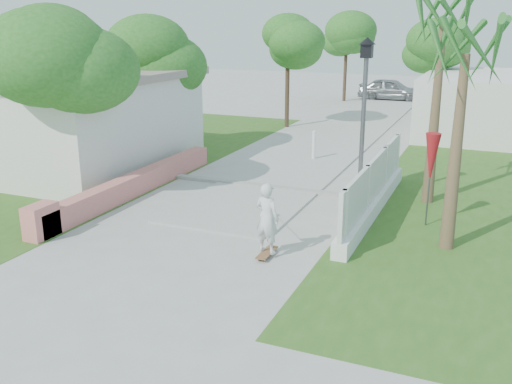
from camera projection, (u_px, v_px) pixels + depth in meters
The scene contains 21 objects.
ground at pixel (160, 263), 11.84m from camera, with size 90.00×90.00×0.00m, color #B7B7B2.
path_strip at pixel (368, 117), 29.47m from camera, with size 3.20×36.00×0.06m, color #B7B7B2.
curb at pixel (267, 187), 17.12m from camera, with size 6.50×0.25×0.10m, color #999993.
grass_left at pixel (115, 154), 21.50m from camera, with size 8.00×20.00×0.01m, color #355D1D.
pink_wall at pixel (127, 187), 16.11m from camera, with size 0.45×8.20×0.80m.
house_left at pixel (52, 117), 19.64m from camera, with size 8.40×7.40×3.23m.
lattice_fence at pixel (374, 193), 14.83m from camera, with size 0.35×7.00×1.50m.
building_right at pixel (495, 104), 25.11m from camera, with size 6.00×8.00×2.60m, color silver.
street_lamp at pixel (363, 117), 14.91m from camera, with size 0.44×0.44×4.44m.
bollard at pixel (314, 144), 20.42m from camera, with size 0.14×0.14×1.09m.
patio_umbrella at pixel (431, 159), 13.53m from camera, with size 0.36×0.36×2.30m.
tree_left_near at pixel (68, 61), 15.03m from camera, with size 3.60×3.60×5.28m.
tree_left_mid at pixel (151, 60), 20.35m from camera, with size 3.20×3.20×4.85m.
tree_path_left at pixel (288, 44), 25.94m from camera, with size 3.40×3.40×5.23m.
tree_path_right at pixel (438, 50), 27.26m from camera, with size 3.00×3.00×4.79m.
tree_path_far at pixel (347, 38), 34.69m from camera, with size 3.20×3.20×5.17m.
palm_far at pixel (442, 35), 14.57m from camera, with size 1.80×1.80×5.30m.
palm_near at pixel (465, 66), 11.51m from camera, with size 1.80×1.80×4.70m.
skateboarder at pixel (264, 211), 12.89m from camera, with size 1.14×2.58×1.62m.
dog at pixel (266, 214), 14.22m from camera, with size 0.27×0.55×0.37m.
parked_car at pixel (391, 89), 35.89m from camera, with size 1.62×4.01×1.37m, color #9CA0A4.
Camera 1 is at (6.08, -9.27, 4.83)m, focal length 40.00 mm.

